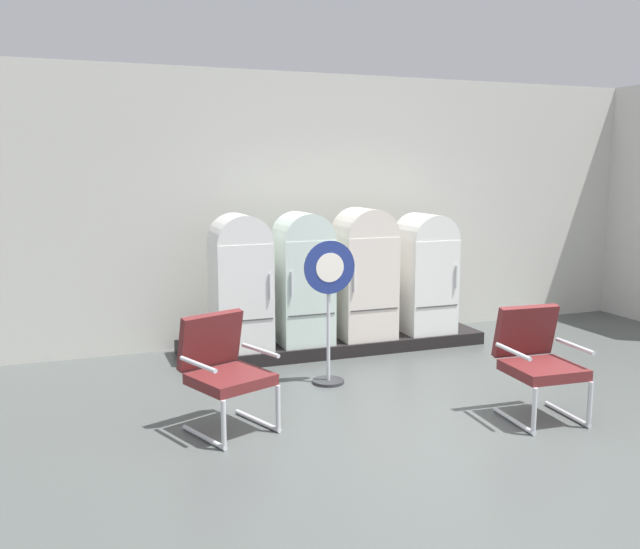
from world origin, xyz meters
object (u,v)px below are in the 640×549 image
at_px(refrigerator_2, 364,269).
at_px(armchair_right, 537,357).
at_px(refrigerator_0, 240,278).
at_px(sign_stand, 329,310).
at_px(refrigerator_1, 303,274).
at_px(refrigerator_3, 425,269).
at_px(armchair_left, 224,367).

relative_size(refrigerator_2, armchair_right, 1.61).
distance_m(refrigerator_0, sign_stand, 1.28).
distance_m(refrigerator_0, armchair_right, 3.27).
relative_size(refrigerator_0, refrigerator_2, 0.98).
height_order(refrigerator_0, armchair_right, refrigerator_0).
bearing_deg(refrigerator_0, refrigerator_1, -0.40).
bearing_deg(refrigerator_1, refrigerator_2, 0.36).
xyz_separation_m(refrigerator_0, armchair_right, (1.98, -2.57, -0.42)).
relative_size(refrigerator_2, refrigerator_3, 1.06).
height_order(armchair_right, sign_stand, sign_stand).
height_order(refrigerator_1, sign_stand, refrigerator_1).
relative_size(refrigerator_1, armchair_right, 1.58).
bearing_deg(refrigerator_2, refrigerator_0, 179.99).
bearing_deg(refrigerator_2, sign_stand, -128.40).
relative_size(refrigerator_1, sign_stand, 1.04).
bearing_deg(refrigerator_2, armchair_left, -138.03).
distance_m(refrigerator_0, refrigerator_1, 0.73).
bearing_deg(refrigerator_1, refrigerator_3, 0.73).
relative_size(refrigerator_3, sign_stand, 1.00).
height_order(refrigerator_2, sign_stand, refrigerator_2).
bearing_deg(armchair_left, refrigerator_2, 41.97).
distance_m(refrigerator_0, armchair_left, 2.04).
xyz_separation_m(refrigerator_0, sign_stand, (0.63, -1.10, -0.19)).
relative_size(armchair_left, armchair_right, 1.00).
relative_size(refrigerator_2, sign_stand, 1.06).
relative_size(armchair_right, sign_stand, 0.66).
bearing_deg(armchair_right, refrigerator_3, 82.58).
xyz_separation_m(refrigerator_2, sign_stand, (-0.87, -1.10, -0.20)).
bearing_deg(refrigerator_1, sign_stand, -95.44).
relative_size(refrigerator_0, refrigerator_1, 1.00).
bearing_deg(refrigerator_0, refrigerator_2, -0.01).
bearing_deg(refrigerator_1, refrigerator_0, 179.60).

